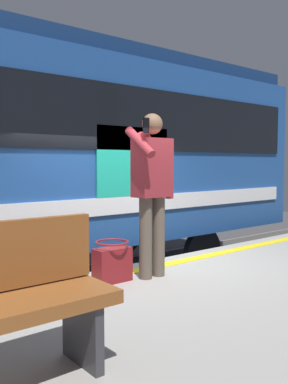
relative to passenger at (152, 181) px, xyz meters
name	(u,v)px	position (x,y,z in m)	size (l,w,h in m)	color
ground_plane	(137,335)	(-0.26, -0.59, -1.96)	(26.33, 26.33, 0.00)	#3D3D3F
safety_line	(153,267)	(-0.26, -0.29, -1.03)	(17.20, 0.16, 0.01)	yellow
track_rail_near	(78,299)	(-0.26, -2.04, -1.88)	(22.82, 0.08, 0.16)	slate
track_rail_far	(38,279)	(-0.26, -3.47, -1.88)	(22.82, 0.08, 0.16)	slate
passenger	(152,181)	(0.00, 0.00, 0.00)	(0.57, 0.55, 1.75)	brown
handbag	(112,263)	(0.44, -0.12, -0.84)	(0.39, 0.35, 0.42)	maroon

